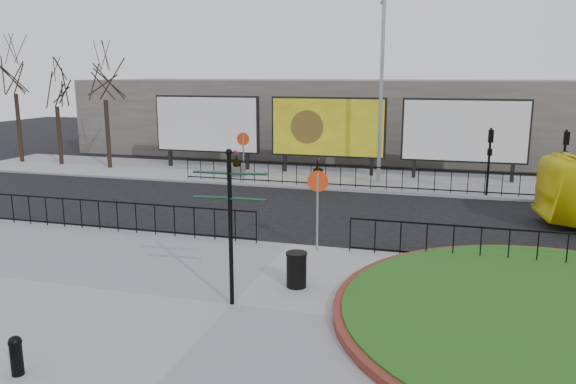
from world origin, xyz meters
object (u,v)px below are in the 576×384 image
(fingerpost_sign, at_px, (230,212))
(planter_b, at_px, (318,176))
(bollard, at_px, (16,354))
(planter_a, at_px, (237,167))
(billboard_mid, at_px, (328,128))
(litter_bin, at_px, (296,269))
(lamp_post, at_px, (381,86))

(fingerpost_sign, distance_m, planter_b, 14.52)
(planter_b, bearing_deg, fingerpost_sign, -85.25)
(bollard, height_order, planter_a, planter_a)
(billboard_mid, height_order, bollard, billboard_mid)
(litter_bin, height_order, planter_b, planter_b)
(lamp_post, xyz_separation_m, planter_a, (-7.49, -0.00, -4.26))
(lamp_post, xyz_separation_m, litter_bin, (-0.34, -14.50, -4.25))
(bollard, relative_size, planter_b, 0.54)
(bollard, bearing_deg, planter_a, 99.74)
(bollard, xyz_separation_m, planter_b, (1.35, 18.39, 0.09))
(lamp_post, xyz_separation_m, planter_b, (-2.71, -1.60, -4.20))
(billboard_mid, bearing_deg, bollard, -92.75)
(lamp_post, height_order, litter_bin, lamp_post)
(billboard_mid, bearing_deg, fingerpost_sign, -85.24)
(lamp_post, distance_m, planter_b, 5.25)
(fingerpost_sign, xyz_separation_m, litter_bin, (1.18, 1.47, -1.76))
(billboard_mid, relative_size, bollard, 8.26)
(billboard_mid, height_order, lamp_post, lamp_post)
(billboard_mid, xyz_separation_m, bollard, (-1.05, -21.96, -2.07))
(litter_bin, bearing_deg, planter_b, 100.42)
(planter_a, distance_m, planter_b, 5.05)
(litter_bin, relative_size, planter_a, 0.68)
(lamp_post, relative_size, planter_a, 6.94)
(fingerpost_sign, bearing_deg, planter_a, 110.32)
(bollard, bearing_deg, litter_bin, 55.82)
(bollard, relative_size, planter_a, 0.56)
(lamp_post, bearing_deg, billboard_mid, 146.75)
(lamp_post, height_order, planter_b, lamp_post)
(billboard_mid, xyz_separation_m, planter_a, (-4.48, -1.97, -2.04))
(fingerpost_sign, relative_size, planter_b, 2.67)
(fingerpost_sign, relative_size, litter_bin, 4.06)
(lamp_post, relative_size, planter_b, 6.69)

